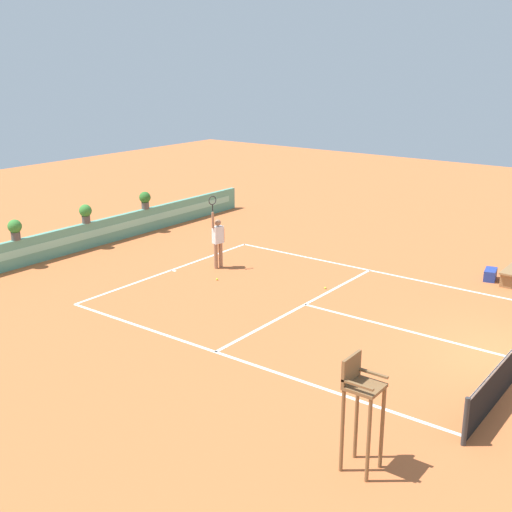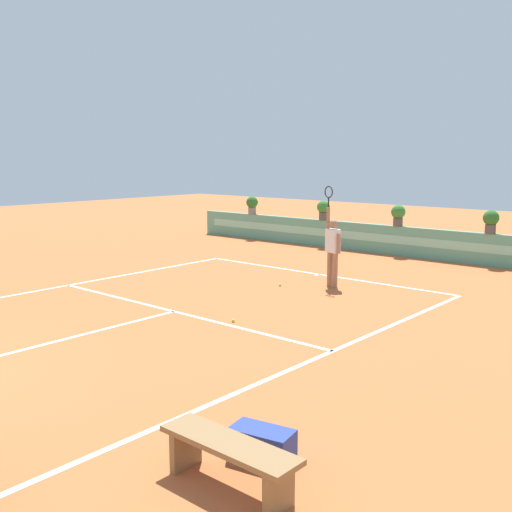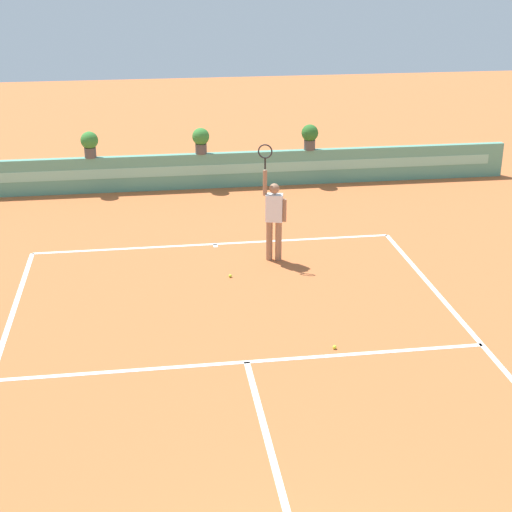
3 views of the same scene
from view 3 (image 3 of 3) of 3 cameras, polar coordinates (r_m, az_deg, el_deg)
ground_plane at (r=12.55m, az=-0.45°, el=-8.75°), size 60.00×60.00×0.00m
court_lines at (r=13.17m, az=-0.88°, el=-7.15°), size 8.32×11.94×0.01m
back_wall_barrier at (r=21.94m, az=-4.21°, el=6.30°), size 18.00×0.21×1.00m
tennis_player at (r=16.57m, az=1.33°, el=3.09°), size 0.60×0.30×2.58m
tennis_ball_near_baseline at (r=13.34m, az=5.83°, el=-6.72°), size 0.07×0.07×0.07m
tennis_ball_mid_court at (r=16.03m, az=-1.91°, el=-1.48°), size 0.07×0.07×0.07m
potted_plant_left at (r=21.72m, az=-12.21°, el=8.18°), size 0.48×0.48×0.72m
potted_plant_right at (r=22.15m, az=4.00°, el=8.89°), size 0.48×0.48×0.72m
potted_plant_centre at (r=21.72m, az=-4.10°, el=8.62°), size 0.48×0.48×0.72m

